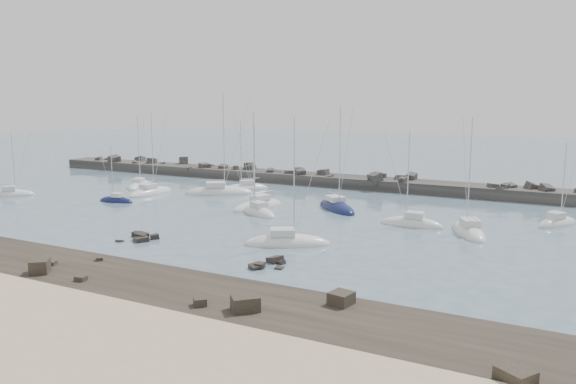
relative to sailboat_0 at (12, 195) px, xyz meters
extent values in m
plane|color=slate|center=(42.28, -3.41, -0.15)|extent=(400.00, 400.00, 0.00)
cube|color=black|center=(42.28, -25.41, -0.15)|extent=(140.00, 12.00, 0.70)
cube|color=black|center=(39.56, -26.46, 0.80)|extent=(2.22, 2.25, 1.20)
cube|color=black|center=(60.38, -25.65, 0.75)|extent=(2.50, 2.49, 1.10)
cube|color=black|center=(66.09, -21.26, 0.67)|extent=(1.84, 1.91, 0.93)
cube|color=black|center=(56.87, -26.39, 0.50)|extent=(1.31, 1.31, 0.59)
cube|color=black|center=(44.44, -26.34, 0.40)|extent=(1.01, 0.85, 0.40)
cube|color=black|center=(41.26, -21.20, 0.36)|extent=(0.87, 0.86, 0.31)
cube|color=black|center=(38.41, -24.35, 0.38)|extent=(1.09, 1.05, 0.35)
cube|color=black|center=(78.92, -27.74, 0.58)|extent=(2.38, 2.28, 0.76)
cube|color=black|center=(36.88, -11.38, 0.12)|extent=(0.97, 0.89, 0.71)
cube|color=black|center=(39.47, -11.25, 0.00)|extent=(1.22, 1.25, 0.91)
cube|color=black|center=(36.73, -13.89, -0.21)|extent=(1.00, 1.04, 0.62)
cube|color=black|center=(37.21, -10.95, 0.05)|extent=(1.49, 1.50, 0.97)
cube|color=black|center=(38.27, -12.10, 0.04)|extent=(1.54, 1.30, 1.35)
cube|color=black|center=(38.93, -12.82, -0.20)|extent=(1.84, 1.91, 1.22)
cube|color=black|center=(55.26, -15.55, -0.21)|extent=(1.55, 1.64, 1.20)
cube|color=black|center=(55.87, -12.93, -0.25)|extent=(1.78, 1.78, 1.50)
cube|color=black|center=(56.62, -13.17, -0.12)|extent=(0.95, 0.88, 0.77)
cube|color=black|center=(55.51, -15.28, 0.07)|extent=(1.00, 1.05, 0.61)
cube|color=black|center=(57.18, -14.59, -0.21)|extent=(0.84, 0.83, 0.46)
cube|color=#2D2A28|center=(34.78, 34.59, 0.05)|extent=(115.00, 6.00, 3.20)
cube|color=#2D2A28|center=(5.85, 37.10, 2.19)|extent=(2.95, 3.00, 2.08)
cube|color=#2D2A28|center=(41.79, 33.00, 1.60)|extent=(1.31, 1.40, 0.97)
cube|color=#2D2A28|center=(55.73, 36.10, 2.09)|extent=(1.71, 2.17, 1.66)
cube|color=#2D2A28|center=(70.75, 32.41, 1.67)|extent=(1.60, 1.68, 0.97)
cube|color=#2D2A28|center=(21.16, 33.96, 1.93)|extent=(1.50, 1.51, 0.96)
cube|color=#2D2A28|center=(-3.97, 33.06, 1.50)|extent=(2.00, 1.83, 1.69)
cube|color=#2D2A28|center=(23.64, 35.47, 1.75)|extent=(2.16, 2.07, 2.42)
cube|color=#2D2A28|center=(33.46, 33.82, 1.58)|extent=(2.75, 2.47, 1.57)
cube|color=#2D2A28|center=(39.60, 34.92, 1.99)|extent=(2.07, 1.84, 1.46)
cube|color=#2D2A28|center=(53.93, 35.79, 1.70)|extent=(2.50, 2.60, 1.55)
cube|color=#2D2A28|center=(71.28, 33.67, 1.82)|extent=(1.35, 1.49, 1.33)
cube|color=#2D2A28|center=(35.91, 32.88, 2.00)|extent=(2.28, 2.38, 1.68)
cube|color=#2D2A28|center=(55.26, 32.72, 1.74)|extent=(1.67, 1.71, 1.60)
cube|color=#2D2A28|center=(17.74, 34.54, 1.69)|extent=(2.23, 2.30, 1.64)
cube|color=#2D2A28|center=(1.87, 35.04, 1.54)|extent=(1.55, 1.55, 1.05)
cube|color=#2D2A28|center=(-15.54, 33.75, 1.84)|extent=(1.67, 1.44, 1.36)
cube|color=#2D2A28|center=(11.03, 32.15, 1.47)|extent=(1.62, 1.71, 1.09)
cube|color=#2D2A28|center=(22.82, 36.22, 2.20)|extent=(1.59, 1.87, 1.38)
cube|color=#2D2A28|center=(30.28, 34.04, 1.32)|extent=(1.77, 1.74, 1.22)
cube|color=#2D2A28|center=(34.27, 35.37, 1.92)|extent=(2.16, 2.33, 1.50)
cube|color=#2D2A28|center=(-0.89, 34.75, 1.98)|extent=(2.79, 3.10, 1.87)
cube|color=#2D2A28|center=(74.84, 34.94, 1.78)|extent=(2.56, 2.24, 2.15)
cube|color=#2D2A28|center=(48.53, 36.65, 1.36)|extent=(1.18, 1.24, 1.17)
cube|color=#2D2A28|center=(77.06, 33.97, 1.78)|extent=(2.67, 2.60, 2.03)
cube|color=#2D2A28|center=(29.22, 33.56, 1.71)|extent=(1.83, 2.04, 1.37)
cube|color=#2D2A28|center=(-6.05, 36.82, 1.88)|extent=(2.22, 2.21, 2.11)
cube|color=#2D2A28|center=(71.61, 34.70, 1.58)|extent=(2.52, 2.65, 1.61)
cube|color=#2D2A28|center=(50.46, 32.28, 2.06)|extent=(2.95, 2.91, 2.07)
cube|color=#2D2A28|center=(-14.32, 35.38, 1.37)|extent=(1.92, 1.67, 1.38)
cube|color=#2D2A28|center=(-10.64, 32.88, 2.12)|extent=(2.20, 2.11, 1.90)
cube|color=#2D2A28|center=(50.14, 36.66, 1.64)|extent=(2.17, 2.04, 1.54)
cube|color=#2D2A28|center=(13.56, 36.68, 1.44)|extent=(1.41, 1.27, 1.29)
cube|color=#2D2A28|center=(13.88, 33.65, 1.85)|extent=(2.78, 2.68, 1.49)
cube|color=#2D2A28|center=(-9.84, 32.89, 2.08)|extent=(2.62, 2.70, 2.32)
cube|color=#2D2A28|center=(69.34, 33.74, 1.63)|extent=(2.04, 2.13, 1.41)
ellipsoid|color=silver|center=(0.01, 0.01, -0.10)|extent=(6.44, 6.45, 2.01)
cube|color=silver|center=(-0.23, -0.23, 1.11)|extent=(2.37, 2.37, 0.71)
cylinder|color=silver|center=(0.41, 0.41, 5.45)|extent=(0.12, 0.12, 9.39)
cylinder|color=silver|center=(-0.58, -0.58, 1.77)|extent=(2.03, 2.04, 0.10)
ellipsoid|color=silver|center=(11.55, 16.92, -0.10)|extent=(5.95, 9.09, 2.12)
cube|color=silver|center=(11.73, 16.52, 1.13)|extent=(2.59, 2.94, 0.65)
cylinder|color=silver|center=(11.28, 17.56, 6.70)|extent=(0.11, 0.11, 11.79)
cylinder|color=silver|center=(11.97, 15.96, 1.73)|extent=(1.47, 3.24, 0.09)
ellipsoid|color=#101743|center=(18.83, 3.85, -0.10)|extent=(5.99, 2.52, 1.71)
cube|color=silver|center=(19.11, 3.89, 0.93)|extent=(1.76, 1.37, 0.61)
cylinder|color=silver|center=(18.37, 3.79, 4.55)|extent=(0.10, 0.10, 7.84)
cylinder|color=silver|center=(19.52, 3.94, 1.50)|extent=(2.31, 0.38, 0.09)
ellipsoid|color=silver|center=(18.64, 11.93, -0.10)|extent=(3.65, 9.40, 2.30)
cube|color=silver|center=(18.59, 11.47, 1.24)|extent=(2.07, 2.72, 0.72)
cylinder|color=silver|center=(18.70, 12.66, 7.08)|extent=(0.12, 0.12, 12.40)
cylinder|color=silver|center=(18.54, 10.83, 1.91)|extent=(0.43, 3.67, 0.10)
ellipsoid|color=silver|center=(28.71, 17.18, -0.10)|extent=(11.41, 8.85, 2.68)
cube|color=silver|center=(28.23, 16.89, 1.44)|extent=(3.87, 3.58, 0.80)
cylinder|color=silver|center=(29.48, 17.65, 8.63)|extent=(0.14, 0.14, 15.18)
cylinder|color=silver|center=(27.56, 16.48, 2.19)|extent=(3.89, 2.45, 0.11)
ellipsoid|color=silver|center=(42.48, 6.28, -0.10)|extent=(8.45, 6.26, 2.19)
cube|color=silver|center=(42.84, 6.07, 1.19)|extent=(2.83, 2.58, 0.72)
cylinder|color=silver|center=(41.90, 6.60, 6.40)|extent=(0.12, 0.12, 11.14)
cylinder|color=silver|center=(43.34, 5.79, 1.87)|extent=(2.93, 1.70, 0.10)
ellipsoid|color=silver|center=(40.49, 9.79, -0.10)|extent=(5.25, 9.75, 2.41)
cube|color=silver|center=(40.62, 10.23, 1.32)|extent=(2.50, 3.01, 0.78)
cylinder|color=silver|center=(40.30, 9.07, 7.21)|extent=(0.13, 0.13, 12.58)
cylinder|color=silver|center=(40.79, 10.86, 2.04)|extent=(1.09, 3.62, 0.11)
ellipsoid|color=silver|center=(53.84, -6.63, -0.10)|extent=(9.57, 7.04, 2.35)
cube|color=silver|center=(53.43, -6.86, 1.27)|extent=(3.20, 2.91, 0.74)
cylinder|color=silver|center=(54.50, -6.27, 7.20)|extent=(0.13, 0.13, 12.60)
cylinder|color=silver|center=(52.86, -7.17, 1.96)|extent=(3.32, 1.90, 0.11)
ellipsoid|color=#101743|center=(50.98, 14.09, -0.10)|extent=(9.37, 9.11, 2.44)
cube|color=silver|center=(50.62, 14.43, 1.32)|extent=(3.41, 3.38, 0.75)
cylinder|color=silver|center=(51.56, 13.54, 7.68)|extent=(0.13, 0.13, 13.47)
cylinder|color=silver|center=(50.11, 14.91, 2.02)|extent=(2.97, 2.82, 0.11)
ellipsoid|color=silver|center=(63.26, 8.67, -0.10)|extent=(7.94, 2.72, 2.22)
cube|color=silver|center=(63.65, 8.68, 1.23)|extent=(2.25, 1.66, 0.77)
cylinder|color=silver|center=(62.63, 8.65, 6.15)|extent=(0.13, 0.13, 10.60)
cylinder|color=silver|center=(64.20, 8.70, 1.95)|extent=(3.14, 0.22, 0.11)
ellipsoid|color=silver|center=(70.28, 7.69, -0.10)|extent=(6.69, 9.51, 2.40)
cube|color=silver|center=(70.49, 7.28, 1.32)|extent=(2.82, 3.14, 0.78)
cylinder|color=silver|center=(69.95, 8.35, 7.14)|extent=(0.13, 0.13, 12.44)
cylinder|color=silver|center=(70.78, 6.70, 2.04)|extent=(1.75, 3.34, 0.11)
ellipsoid|color=silver|center=(79.32, 17.43, -0.10)|extent=(5.53, 7.00, 2.06)
cube|color=silver|center=(79.14, 17.14, 1.15)|extent=(2.22, 2.39, 0.74)
cylinder|color=silver|center=(79.62, 17.90, 5.45)|extent=(0.13, 0.13, 9.36)
cylinder|color=silver|center=(78.88, 16.73, 1.83)|extent=(1.57, 2.40, 0.11)
ellipsoid|color=silver|center=(30.06, 23.04, -0.10)|extent=(7.43, 7.81, 2.12)
cube|color=silver|center=(30.33, 23.35, 1.14)|extent=(2.78, 2.82, 0.68)
cylinder|color=silver|center=(29.61, 22.56, 6.36)|extent=(0.12, 0.12, 11.11)
cylinder|color=silver|center=(30.72, 23.78, 1.78)|extent=(2.29, 2.50, 0.10)
camera|label=1|loc=(81.09, -58.65, 15.42)|focal=35.00mm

